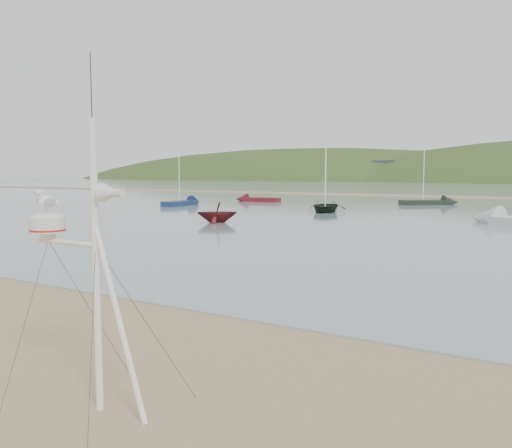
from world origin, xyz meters
The scene contains 8 objects.
ground centered at (0.00, 0.00, 0.00)m, with size 560.00×560.00×0.00m, color #8D7651.
mast_rig centered at (0.97, -1.03, 1.20)m, with size 2.21×2.35×4.98m.
boat_dark centered at (-12.54, 35.76, 2.29)m, with size 3.22×0.93×4.51m, color black.
boat_red centered at (-14.50, 22.98, 1.35)m, with size 2.26×1.38×2.62m, color #521217.
dinghy_red_far centered at (-26.62, 46.21, 0.29)m, with size 5.58×1.85×1.33m.
sailboat_white_near centered at (2.15, 31.85, 0.30)m, with size 7.82×4.86×7.65m.
sailboat_blue_near centered at (-28.67, 37.20, 0.30)m, with size 1.86×5.94×5.85m.
sailboat_dark_mid centered at (-7.07, 51.34, 0.30)m, with size 5.82×4.98×6.18m.
Camera 1 is at (6.88, -6.08, 3.36)m, focal length 38.00 mm.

